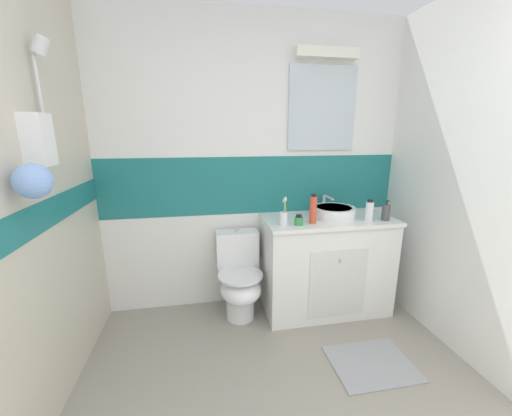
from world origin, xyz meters
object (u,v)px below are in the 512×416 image
object	(u,v)px
shampoo_bottle_tall	(313,209)
soap_dispenser	(386,212)
sink_basin	(333,212)
mouthwash_bottle	(369,211)
toilet	(239,278)
toothbrush_cup	(284,218)
hair_gel_jar	(299,220)

from	to	relation	value
shampoo_bottle_tall	soap_dispenser	bearing A→B (deg)	-2.50
sink_basin	mouthwash_bottle	world-z (taller)	mouthwash_bottle
soap_dispenser	shampoo_bottle_tall	size ratio (longest dim) A/B	0.72
soap_dispenser	shampoo_bottle_tall	xyz separation A→B (m)	(-0.62, 0.03, 0.05)
toilet	toothbrush_cup	size ratio (longest dim) A/B	3.30
toothbrush_cup	shampoo_bottle_tall	size ratio (longest dim) A/B	0.94
toothbrush_cup	hair_gel_jar	xyz separation A→B (m)	(0.12, -0.02, -0.02)
toilet	mouthwash_bottle	distance (m)	1.21
hair_gel_jar	toilet	bearing A→B (deg)	158.82
toilet	mouthwash_bottle	size ratio (longest dim) A/B	4.14
toothbrush_cup	toilet	bearing A→B (deg)	155.58
sink_basin	mouthwash_bottle	xyz separation A→B (m)	(0.24, -0.15, 0.04)
sink_basin	toothbrush_cup	xyz separation A→B (m)	(-0.48, -0.14, 0.01)
toilet	shampoo_bottle_tall	bearing A→B (deg)	-14.31
toilet	shampoo_bottle_tall	distance (m)	0.86
soap_dispenser	mouthwash_bottle	bearing A→B (deg)	177.11
soap_dispenser	hair_gel_jar	size ratio (longest dim) A/B	2.07
sink_basin	hair_gel_jar	bearing A→B (deg)	-155.87
sink_basin	soap_dispenser	size ratio (longest dim) A/B	2.37
soap_dispenser	shampoo_bottle_tall	distance (m)	0.62
sink_basin	toilet	world-z (taller)	sink_basin
toilet	hair_gel_jar	world-z (taller)	hair_gel_jar
sink_basin	toothbrush_cup	world-z (taller)	toothbrush_cup
toilet	soap_dispenser	bearing A→B (deg)	-8.27
sink_basin	hair_gel_jar	distance (m)	0.39
shampoo_bottle_tall	hair_gel_jar	world-z (taller)	shampoo_bottle_tall
sink_basin	shampoo_bottle_tall	xyz separation A→B (m)	(-0.23, -0.13, 0.06)
toothbrush_cup	sink_basin	bearing A→B (deg)	16.19
sink_basin	mouthwash_bottle	bearing A→B (deg)	-32.62
shampoo_bottle_tall	hair_gel_jar	size ratio (longest dim) A/B	2.86
soap_dispenser	sink_basin	bearing A→B (deg)	157.37
toilet	soap_dispenser	distance (m)	1.33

